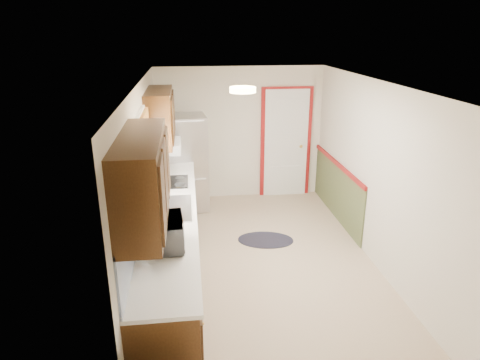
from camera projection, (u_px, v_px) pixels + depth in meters
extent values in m
cube|color=tan|center=(262.00, 262.00, 5.84)|extent=(3.20, 5.20, 0.12)
cube|color=white|center=(266.00, 84.00, 5.04)|extent=(3.20, 5.20, 0.12)
cube|color=beige|center=(240.00, 134.00, 7.78)|extent=(3.20, 0.10, 2.40)
cube|color=beige|center=(324.00, 293.00, 3.10)|extent=(3.20, 0.10, 2.40)
cube|color=beige|center=(144.00, 184.00, 5.27)|extent=(0.10, 5.20, 2.40)
cube|color=beige|center=(376.00, 175.00, 5.61)|extent=(0.10, 5.20, 2.40)
cube|color=#39200D|center=(171.00, 249.00, 5.27)|extent=(0.60, 4.00, 0.90)
cube|color=white|center=(170.00, 214.00, 5.12)|extent=(0.63, 4.00, 0.04)
cube|color=#527BC8|center=(143.00, 192.00, 4.98)|extent=(0.02, 4.00, 0.55)
cube|color=#39200D|center=(143.00, 179.00, 3.58)|extent=(0.35, 1.40, 0.75)
cube|color=#39200D|center=(160.00, 116.00, 6.11)|extent=(0.35, 1.20, 0.75)
cube|color=white|center=(141.00, 156.00, 4.94)|extent=(0.02, 1.00, 0.90)
cube|color=#C34524|center=(143.00, 126.00, 4.83)|extent=(0.05, 1.12, 0.24)
cube|color=#B7B7BC|center=(170.00, 208.00, 5.20)|extent=(0.52, 0.82, 0.02)
cube|color=white|center=(165.00, 146.00, 6.31)|extent=(0.45, 0.60, 0.15)
cube|color=maroon|center=(286.00, 143.00, 7.91)|extent=(0.94, 0.05, 2.08)
cube|color=white|center=(286.00, 144.00, 7.89)|extent=(0.80, 0.04, 2.00)
cube|color=#47502D|center=(337.00, 191.00, 7.13)|extent=(0.02, 2.30, 0.90)
cube|color=maroon|center=(338.00, 164.00, 6.97)|extent=(0.04, 2.30, 0.06)
cylinder|color=#FFD88C|center=(243.00, 90.00, 4.83)|extent=(0.30, 0.30, 0.06)
imported|color=white|center=(165.00, 230.00, 4.26)|extent=(0.34, 0.55, 0.36)
cube|color=#B7B7BC|center=(186.00, 163.00, 7.36)|extent=(0.75, 0.71, 1.65)
cylinder|color=black|center=(173.00, 175.00, 7.02)|extent=(0.02, 0.02, 1.16)
ellipsoid|color=black|center=(266.00, 240.00, 6.44)|extent=(0.92, 0.69, 0.01)
cube|color=black|center=(172.00, 182.00, 6.09)|extent=(0.45, 0.54, 0.02)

